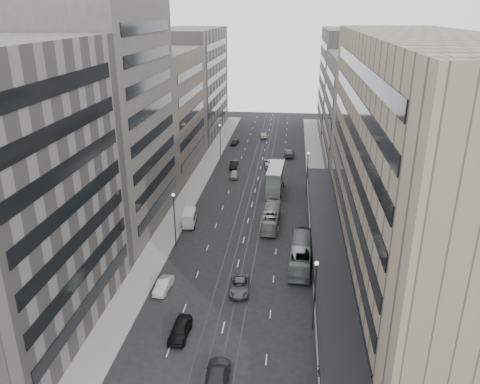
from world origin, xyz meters
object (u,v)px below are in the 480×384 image
at_px(sedan_1, 163,285).
at_px(pedestrian, 321,368).
at_px(panel_van, 189,218).
at_px(bus_far, 271,217).
at_px(sedan_0, 180,330).
at_px(sedan_2, 240,286).
at_px(double_decker, 275,179).
at_px(bus_near, 301,253).

height_order(sedan_1, pedestrian, pedestrian).
distance_m(panel_van, pedestrian, 36.86).
distance_m(bus_far, pedestrian, 33.69).
bearing_deg(sedan_0, panel_van, 101.82).
distance_m(sedan_0, sedan_2, 10.63).
bearing_deg(panel_van, double_decker, 45.23).
bearing_deg(pedestrian, double_decker, -112.39).
bearing_deg(bus_near, sedan_2, 48.06).
height_order(panel_van, pedestrian, panel_van).
bearing_deg(pedestrian, bus_far, -109.16).
relative_size(panel_van, sedan_0, 0.88).
height_order(bus_far, sedan_0, bus_far).
bearing_deg(sedan_1, panel_van, 96.30).
distance_m(panel_van, sedan_1, 18.68).
distance_m(bus_near, sedan_2, 10.66).
xyz_separation_m(sedan_2, pedestrian, (9.24, -13.65, 0.40)).
bearing_deg(sedan_1, bus_far, 62.93).
bearing_deg(bus_far, sedan_1, 60.89).
distance_m(bus_far, double_decker, 14.26).
relative_size(sedan_2, pedestrian, 2.64).
bearing_deg(panel_van, sedan_2, -65.66).
height_order(bus_near, pedestrian, bus_near).
xyz_separation_m(panel_van, sedan_1, (0.77, -18.65, -0.70)).
bearing_deg(double_decker, sedan_1, -106.90).
bearing_deg(sedan_1, double_decker, 74.43).
xyz_separation_m(bus_far, sedan_2, (-2.86, -19.43, -0.75)).
distance_m(bus_near, bus_far, 12.83).
xyz_separation_m(panel_van, sedan_0, (4.87, -26.91, -0.59)).
bearing_deg(panel_van, sedan_0, -85.27).
distance_m(double_decker, sedan_2, 33.81).
height_order(double_decker, sedan_2, double_decker).
bearing_deg(double_decker, bus_far, -87.40).
xyz_separation_m(sedan_0, pedestrian, (14.53, -4.43, 0.29)).
relative_size(panel_van, sedan_1, 0.99).
bearing_deg(sedan_0, pedestrian, -15.39).
xyz_separation_m(sedan_0, sedan_1, (-4.09, 8.27, -0.11)).
height_order(double_decker, panel_van, double_decker).
relative_size(double_decker, panel_van, 2.32).
height_order(sedan_0, pedestrian, pedestrian).
bearing_deg(panel_van, bus_near, -35.51).
xyz_separation_m(double_decker, sedan_2, (-2.86, -33.62, -2.14)).
xyz_separation_m(sedan_1, pedestrian, (18.63, -12.69, 0.40)).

